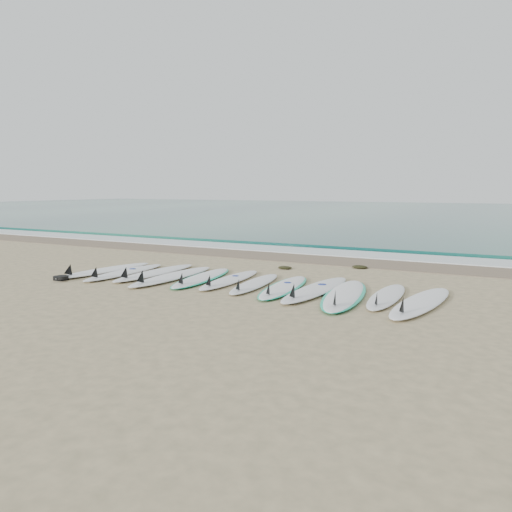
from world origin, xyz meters
The scene contains 20 objects.
ground centered at (0.00, 0.00, 0.00)m, with size 120.00×120.00×0.00m, color tan.
ocean centered at (0.00, 32.50, 0.01)m, with size 120.00×55.00×0.03m, color #195B4F.
wet_sand_band centered at (0.00, 4.10, 0.01)m, with size 120.00×1.80×0.01m, color #75624D.
foam_band centered at (0.00, 5.50, 0.02)m, with size 120.00×1.40×0.04m, color silver.
wave_crest centered at (0.00, 7.00, 0.05)m, with size 120.00×1.00×0.10m, color #195B4F.
surfboard_0 centered at (-3.51, -0.26, 0.06)m, with size 0.78×2.71×0.34m.
surfboard_1 centered at (-2.91, -0.25, 0.06)m, with size 0.64×2.59×0.33m.
surfboard_2 centered at (-2.27, 0.03, 0.06)m, with size 0.56×2.69×0.34m.
surfboard_3 centered at (-1.63, -0.18, 0.06)m, with size 0.63×2.81×0.36m.
surfboard_4 centered at (-0.99, 0.05, 0.05)m, with size 1.00×2.62×0.32m.
surfboard_5 centered at (-0.34, 0.10, 0.05)m, with size 0.69×2.50×0.32m.
surfboard_6 centered at (0.31, -0.02, 0.05)m, with size 0.76×2.37×0.30m.
surfboard_7 centered at (0.97, -0.04, 0.05)m, with size 0.92×2.56×0.32m.
surfboard_8 centered at (1.61, -0.02, 0.06)m, with size 0.66×2.82×0.36m.
surfboard_9 centered at (2.23, -0.20, 0.05)m, with size 1.15×2.92×0.36m.
surfboard_10 centered at (2.92, 0.04, 0.05)m, with size 0.60×2.39×0.30m.
surfboard_11 centered at (3.54, -0.20, 0.06)m, with size 0.87×2.84×0.36m.
seaweed_near centered at (-0.03, 2.20, 0.03)m, with size 0.34×0.27×0.07m, color black.
seaweed_far centered at (1.53, 3.14, 0.04)m, with size 0.37×0.29×0.07m, color black.
leash_coil centered at (-3.59, -1.37, 0.05)m, with size 0.46×0.36×0.11m.
Camera 1 is at (4.94, -8.59, 1.94)m, focal length 35.00 mm.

